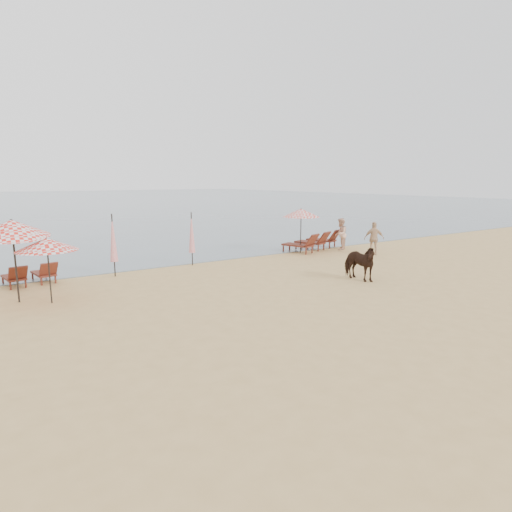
% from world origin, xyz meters
% --- Properties ---
extents(ground, '(120.00, 120.00, 0.00)m').
position_xyz_m(ground, '(0.00, 0.00, 0.00)').
color(ground, tan).
rests_on(ground, ground).
extents(sea, '(160.00, 140.00, 0.06)m').
position_xyz_m(sea, '(0.00, 80.00, 0.00)').
color(sea, '#51606B').
rests_on(sea, ground).
extents(lounger_cluster_left, '(1.80, 1.75, 0.57)m').
position_xyz_m(lounger_cluster_left, '(-6.73, 9.66, 0.40)').
color(lounger_cluster_left, '#5F2216').
rests_on(lounger_cluster_left, ground).
extents(lounger_cluster_right, '(3.66, 2.83, 0.71)m').
position_xyz_m(lounger_cluster_right, '(7.03, 9.98, 0.49)').
color(lounger_cluster_right, '#5F2216').
rests_on(lounger_cluster_right, ground).
extents(umbrella_open_left_a, '(1.80, 1.80, 2.05)m').
position_xyz_m(umbrella_open_left_a, '(-6.46, 6.69, 1.84)').
color(umbrella_open_left_a, black).
rests_on(umbrella_open_left_a, ground).
extents(umbrella_open_left_b, '(2.11, 2.15, 2.69)m').
position_xyz_m(umbrella_open_left_b, '(-7.30, 7.35, 2.32)').
color(umbrella_open_left_b, black).
rests_on(umbrella_open_left_b, ground).
extents(umbrella_open_right, '(1.90, 1.90, 2.32)m').
position_xyz_m(umbrella_open_right, '(5.81, 9.63, 2.09)').
color(umbrella_open_right, black).
rests_on(umbrella_open_right, ground).
extents(umbrella_closed_left, '(0.30, 0.30, 2.47)m').
position_xyz_m(umbrella_closed_left, '(-3.79, 9.38, 1.52)').
color(umbrella_closed_left, black).
rests_on(umbrella_closed_left, ground).
extents(umbrella_closed_right, '(0.29, 0.29, 2.37)m').
position_xyz_m(umbrella_closed_right, '(-0.29, 9.74, 1.46)').
color(umbrella_closed_right, black).
rests_on(umbrella_closed_right, ground).
extents(cow, '(0.81, 1.65, 1.37)m').
position_xyz_m(cow, '(3.75, 3.66, 0.68)').
color(cow, black).
rests_on(cow, ground).
extents(beachgoer_right_a, '(1.06, 1.01, 1.72)m').
position_xyz_m(beachgoer_right_a, '(8.32, 9.30, 0.86)').
color(beachgoer_right_a, '#DCA689').
rests_on(beachgoer_right_a, ground).
extents(beachgoer_right_b, '(1.03, 0.91, 1.67)m').
position_xyz_m(beachgoer_right_b, '(8.58, 7.18, 0.84)').
color(beachgoer_right_b, tan).
rests_on(beachgoer_right_b, ground).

